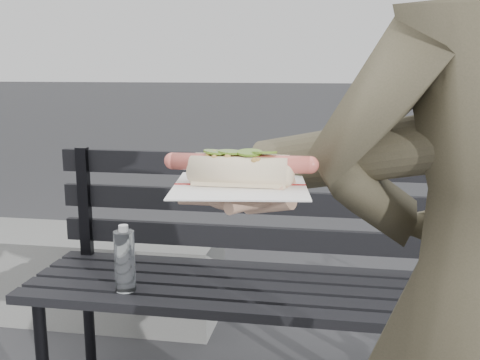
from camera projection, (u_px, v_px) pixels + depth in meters
name	position (u px, v px, depth m)	size (l,w,h in m)	color
park_bench	(259.00, 265.00, 1.85)	(1.50, 0.44, 0.88)	black
concrete_block	(92.00, 275.00, 2.65)	(1.20, 0.40, 0.40)	slate
held_hotdog	(371.00, 155.00, 0.83)	(0.62, 0.30, 0.20)	#413C2B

